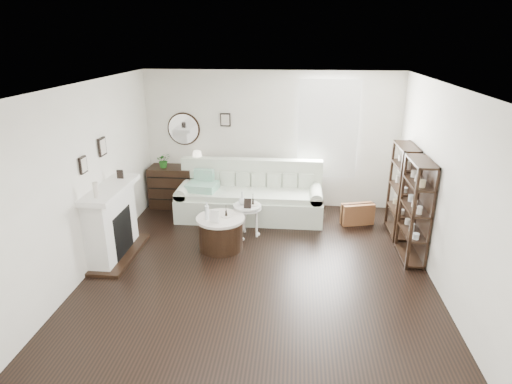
# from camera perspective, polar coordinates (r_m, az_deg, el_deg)

# --- Properties ---
(room) EXTENTS (5.50, 5.50, 5.50)m
(room) POSITION_cam_1_polar(r_m,az_deg,el_deg) (8.42, 7.04, 8.30)
(room) COLOR black
(room) RESTS_ON ground
(fireplace) EXTENTS (0.50, 1.40, 1.84)m
(fireplace) POSITION_cam_1_polar(r_m,az_deg,el_deg) (7.05, -18.58, -4.08)
(fireplace) COLOR white
(fireplace) RESTS_ON ground
(shelf_unit_far) EXTENTS (0.30, 0.80, 1.60)m
(shelf_unit_far) POSITION_cam_1_polar(r_m,az_deg,el_deg) (7.75, 18.86, 0.17)
(shelf_unit_far) COLOR black
(shelf_unit_far) RESTS_ON ground
(shelf_unit_near) EXTENTS (0.30, 0.80, 1.60)m
(shelf_unit_near) POSITION_cam_1_polar(r_m,az_deg,el_deg) (6.93, 20.45, -2.36)
(shelf_unit_near) COLOR black
(shelf_unit_near) RESTS_ON ground
(sofa) EXTENTS (2.74, 0.95, 1.06)m
(sofa) POSITION_cam_1_polar(r_m,az_deg,el_deg) (8.22, -0.79, -0.90)
(sofa) COLOR beige
(sofa) RESTS_ON ground
(quilt) EXTENTS (0.61, 0.53, 0.14)m
(quilt) POSITION_cam_1_polar(r_m,az_deg,el_deg) (8.15, -7.18, 0.72)
(quilt) COLOR #24866D
(quilt) RESTS_ON sofa
(suitcase) EXTENTS (0.63, 0.35, 0.40)m
(suitcase) POSITION_cam_1_polar(r_m,az_deg,el_deg) (8.14, 13.37, -2.87)
(suitcase) COLOR brown
(suitcase) RESTS_ON ground
(dresser) EXTENTS (1.24, 0.53, 0.83)m
(dresser) POSITION_cam_1_polar(r_m,az_deg,el_deg) (8.82, -9.93, 0.71)
(dresser) COLOR black
(dresser) RESTS_ON ground
(table_lamp) EXTENTS (0.23, 0.23, 0.34)m
(table_lamp) POSITION_cam_1_polar(r_m,az_deg,el_deg) (8.56, -7.81, 4.34)
(table_lamp) COLOR white
(table_lamp) RESTS_ON dresser
(potted_plant) EXTENTS (0.34, 0.32, 0.29)m
(potted_plant) POSITION_cam_1_polar(r_m,az_deg,el_deg) (8.69, -12.22, 4.15)
(potted_plant) COLOR #1F5F1B
(potted_plant) RESTS_ON dresser
(drum_table) EXTENTS (0.79, 0.79, 0.55)m
(drum_table) POSITION_cam_1_polar(r_m,az_deg,el_deg) (7.04, -4.72, -5.41)
(drum_table) COLOR black
(drum_table) RESTS_ON ground
(pedestal_table) EXTENTS (0.49, 0.49, 0.59)m
(pedestal_table) POSITION_cam_1_polar(r_m,az_deg,el_deg) (7.30, -1.18, -2.13)
(pedestal_table) COLOR silver
(pedestal_table) RESTS_ON ground
(eiffel_drum) EXTENTS (0.12, 0.12, 0.17)m
(eiffel_drum) POSITION_cam_1_polar(r_m,az_deg,el_deg) (6.93, -4.01, -2.61)
(eiffel_drum) COLOR black
(eiffel_drum) RESTS_ON drum_table
(bottle_drum) EXTENTS (0.07, 0.07, 0.28)m
(bottle_drum) POSITION_cam_1_polar(r_m,az_deg,el_deg) (6.83, -6.58, -2.52)
(bottle_drum) COLOR silver
(bottle_drum) RESTS_ON drum_table
(card_frame_drum) EXTENTS (0.16, 0.08, 0.20)m
(card_frame_drum) POSITION_cam_1_polar(r_m,az_deg,el_deg) (6.72, -5.56, -3.27)
(card_frame_drum) COLOR silver
(card_frame_drum) RESTS_ON drum_table
(eiffel_ped) EXTENTS (0.11, 0.11, 0.18)m
(eiffel_ped) POSITION_cam_1_polar(r_m,az_deg,el_deg) (7.27, -0.41, -1.05)
(eiffel_ped) COLOR black
(eiffel_ped) RESTS_ON pedestal_table
(flask_ped) EXTENTS (0.13, 0.13, 0.24)m
(flask_ped) POSITION_cam_1_polar(r_m,az_deg,el_deg) (7.27, -1.83, -0.81)
(flask_ped) COLOR silver
(flask_ped) RESTS_ON pedestal_table
(card_frame_ped) EXTENTS (0.12, 0.05, 0.17)m
(card_frame_ped) POSITION_cam_1_polar(r_m,az_deg,el_deg) (7.13, -1.13, -1.53)
(card_frame_ped) COLOR black
(card_frame_ped) RESTS_ON pedestal_table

